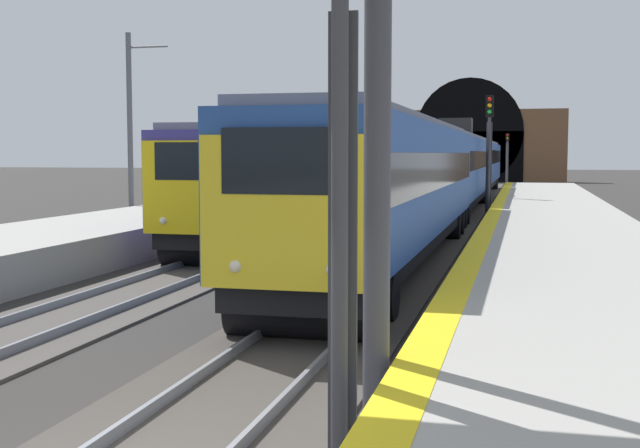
# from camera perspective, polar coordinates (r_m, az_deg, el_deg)

# --- Properties ---
(platform_right_edge_strip) EXTENTS (112.00, 0.50, 0.01)m
(platform_right_edge_strip) POSITION_cam_1_polar(r_m,az_deg,el_deg) (7.35, 5.37, -12.06)
(platform_right_edge_strip) COLOR yellow
(platform_right_edge_strip) RESTS_ON platform_right
(train_main_approaching) EXTENTS (64.44, 2.92, 4.97)m
(train_main_approaching) POSITION_cam_1_polar(r_m,az_deg,el_deg) (44.52, 9.27, 3.78)
(train_main_approaching) COLOR #264C99
(train_main_approaching) RESTS_ON ground_plane
(train_adjacent_platform) EXTENTS (37.11, 3.02, 4.85)m
(train_adjacent_platform) POSITION_cam_1_polar(r_m,az_deg,el_deg) (39.51, 1.62, 3.66)
(train_adjacent_platform) COLOR navy
(train_adjacent_platform) RESTS_ON ground_plane
(railway_signal_near) EXTENTS (0.39, 0.38, 5.73)m
(railway_signal_near) POSITION_cam_1_polar(r_m,az_deg,el_deg) (7.70, 1.39, 7.15)
(railway_signal_near) COLOR #38383D
(railway_signal_near) RESTS_ON ground_plane
(railway_signal_mid) EXTENTS (0.39, 0.38, 5.93)m
(railway_signal_mid) POSITION_cam_1_polar(r_m,az_deg,el_deg) (41.18, 11.53, 5.35)
(railway_signal_mid) COLOR #38383D
(railway_signal_mid) RESTS_ON ground_plane
(railway_signal_far) EXTENTS (0.39, 0.38, 5.17)m
(railway_signal_far) POSITION_cam_1_polar(r_m,az_deg,el_deg) (86.63, 12.73, 4.68)
(railway_signal_far) COLOR #4C4C54
(railway_signal_far) RESTS_ON ground_plane
(tunnel_portal) EXTENTS (2.43, 20.98, 11.75)m
(tunnel_portal) POSITION_cam_1_polar(r_m,az_deg,el_deg) (94.59, 10.23, 5.33)
(tunnel_portal) COLOR brown
(tunnel_portal) RESTS_ON ground_plane
(catenary_mast_near) EXTENTS (0.22, 1.83, 8.05)m
(catenary_mast_near) POSITION_cam_1_polar(r_m,az_deg,el_deg) (35.29, -12.88, 6.34)
(catenary_mast_near) COLOR #595B60
(catenary_mast_near) RESTS_ON ground_plane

